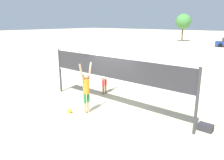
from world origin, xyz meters
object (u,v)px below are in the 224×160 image
volleyball_net (112,71)px  player_spiker (86,87)px  volleyball (69,111)px  player_blocker (104,75)px  tree_left_cluster (183,22)px  gear_bag (206,127)px

volleyball_net → player_spiker: (-0.44, -1.19, -0.56)m
volleyball_net → volleyball: (-1.04, -1.69, -1.65)m
player_spiker → player_blocker: size_ratio=1.11×
player_blocker → volleyball: bearing=11.6°
tree_left_cluster → volleyball_net: bearing=-71.6°
volleyball → volleyball_net: bearing=58.5°
player_blocker → tree_left_cluster: tree_left_cluster is taller
volleyball_net → tree_left_cluster: bearing=108.4°
volleyball → tree_left_cluster: tree_left_cluster is taller
volleyball → player_blocker: bearing=101.6°
volleyball_net → gear_bag: volleyball_net is taller
volleyball_net → player_blocker: size_ratio=3.85×
player_blocker → gear_bag: (5.75, -0.79, -0.93)m
volleyball → gear_bag: size_ratio=0.41×
player_spiker → gear_bag: (4.54, 1.71, -1.06)m
player_spiker → volleyball: size_ratio=10.45×
player_spiker → tree_left_cluster: size_ratio=0.41×
volleyball → tree_left_cluster: bearing=106.2°
volleyball_net → player_blocker: bearing=141.7°
player_blocker → gear_bag: size_ratio=3.88×
player_blocker → gear_bag: 5.88m
player_spiker → player_blocker: (-1.21, 2.50, -0.13)m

